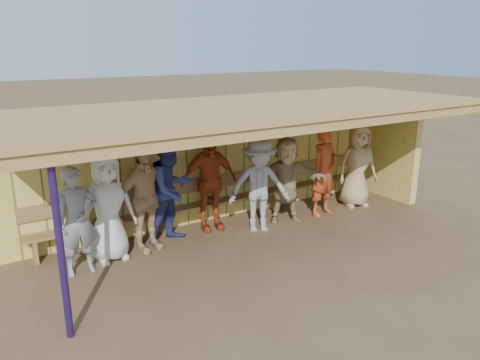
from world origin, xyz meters
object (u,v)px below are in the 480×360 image
player_g (324,171)px  bench (220,196)px  player_f (286,180)px  player_h (357,166)px  player_b (108,208)px  player_c (171,189)px  player_a (77,221)px  player_extra (144,199)px  player_d (209,181)px  player_e (259,185)px

player_g → bench: (-2.02, 0.87, -0.43)m
player_f → player_h: bearing=21.6°
player_f → player_h: size_ratio=0.95×
player_b → player_g: bearing=-7.4°
player_f → player_c: bearing=-163.2°
player_a → player_extra: 1.23m
player_d → player_extra: (-1.42, -0.28, -0.02)m
player_h → bench: size_ratio=0.24×
player_d → player_f: bearing=-10.6°
player_c → bench: player_c is taller
player_b → player_h: size_ratio=1.00×
player_f → player_g: player_g is taller
player_a → player_c: size_ratio=0.88×
player_a → player_e: player_e is taller
player_b → player_f: 3.60m
player_c → player_d: player_c is taller
player_d → player_g: size_ratio=1.01×
player_a → player_b: bearing=22.3°
player_d → bench: bearing=42.2°
player_g → bench: size_ratio=0.25×
player_h → player_extra: size_ratio=0.97×
player_a → player_c: bearing=11.7°
player_b → player_d: player_d is taller
player_a → player_c: 1.79m
player_a → player_f: bearing=0.8°
player_a → player_g: bearing=-0.8°
player_f → bench: size_ratio=0.23×
bench → player_d: bearing=-143.6°
player_a → bench: (3.03, 0.84, -0.35)m
player_b → player_d: (2.07, 0.31, 0.05)m
player_b → player_g: size_ratio=0.96×
player_h → bench: player_h is taller
player_e → player_c: bearing=-171.2°
player_f → player_b: bearing=-158.6°
player_a → player_extra: player_extra is taller
player_b → player_g: 4.51m
player_f → bench: (-1.11, 0.76, -0.35)m
player_c → player_f: 2.42m
player_extra → player_g: bearing=-18.5°
player_f → player_extra: bearing=-159.7°
player_c → player_g: 3.33m
player_e → bench: (-0.36, 0.88, -0.39)m
player_c → bench: bearing=-1.7°
player_a → player_c: player_c is taller
player_a → player_g: (5.05, -0.03, 0.09)m
player_b → player_extra: player_extra is taller
player_extra → player_d: bearing=-3.0°
player_c → player_h: (4.32, -0.35, -0.08)m
player_a → player_h: bearing=-0.3°
player_b → player_d: bearing=4.4°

